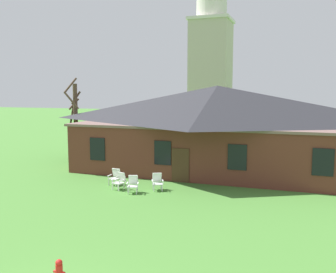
% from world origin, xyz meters
% --- Properties ---
extents(brick_building, '(19.11, 10.40, 5.95)m').
position_xyz_m(brick_building, '(-0.00, 19.95, 3.03)').
color(brick_building, brown).
rests_on(brick_building, ground).
extents(dome_tower, '(5.18, 5.18, 20.37)m').
position_xyz_m(dome_tower, '(-5.45, 41.11, 9.36)').
color(dome_tower, '#BCB29E').
rests_on(dome_tower, ground).
extents(lawn_chair_by_porch, '(0.65, 0.68, 0.96)m').
position_xyz_m(lawn_chair_by_porch, '(-4.63, 13.04, 0.50)').
color(lawn_chair_by_porch, silver).
rests_on(lawn_chair_by_porch, ground).
extents(lawn_chair_near_door, '(0.75, 0.80, 0.96)m').
position_xyz_m(lawn_chair_near_door, '(-3.90, 12.20, 0.50)').
color(lawn_chair_near_door, silver).
rests_on(lawn_chair_near_door, ground).
extents(lawn_chair_left_end, '(0.76, 0.81, 0.96)m').
position_xyz_m(lawn_chair_left_end, '(-2.87, 11.77, 0.50)').
color(lawn_chair_left_end, white).
rests_on(lawn_chair_left_end, ground).
extents(lawn_chair_middle, '(0.81, 0.85, 0.96)m').
position_xyz_m(lawn_chair_middle, '(-1.82, 12.76, 0.50)').
color(lawn_chair_middle, white).
rests_on(lawn_chair_middle, ground).
extents(bare_tree_beside_building, '(1.59, 1.60, 6.72)m').
position_xyz_m(bare_tree_beside_building, '(-12.24, 20.54, 3.43)').
color(bare_tree_beside_building, brown).
rests_on(bare_tree_beside_building, ground).
extents(fire_hydrant, '(0.36, 0.28, 0.79)m').
position_xyz_m(fire_hydrant, '(-0.65, 2.01, 0.38)').
color(fire_hydrant, red).
rests_on(fire_hydrant, ground).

